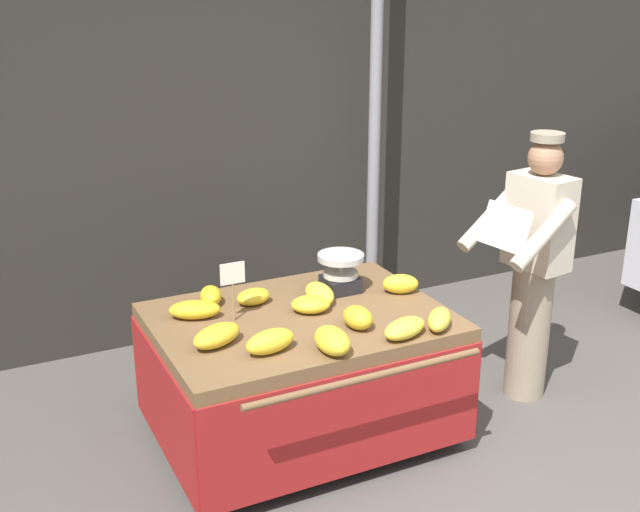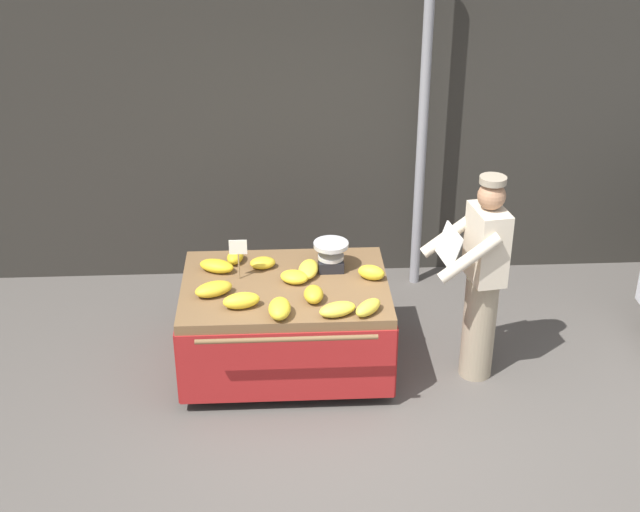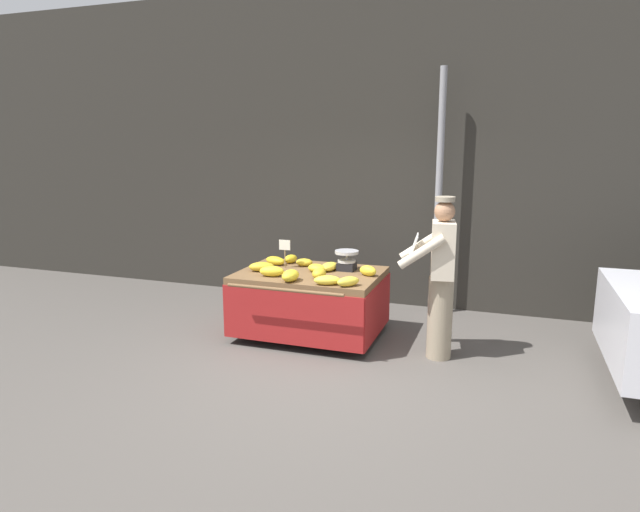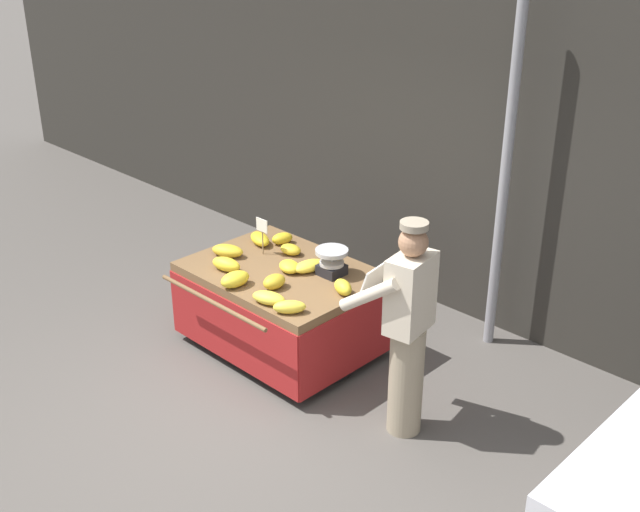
% 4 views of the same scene
% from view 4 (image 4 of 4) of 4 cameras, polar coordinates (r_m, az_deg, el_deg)
% --- Properties ---
extents(ground_plane, '(60.00, 60.00, 0.00)m').
position_cam_4_polar(ground_plane, '(6.31, -6.80, -11.85)').
color(ground_plane, '#514C47').
extents(back_wall, '(16.00, 0.24, 4.36)m').
position_cam_4_polar(back_wall, '(7.35, 10.18, 12.11)').
color(back_wall, '#2D2B26').
rests_on(back_wall, ground).
extents(street_pole, '(0.09, 0.09, 3.18)m').
position_cam_4_polar(street_pole, '(6.80, 13.17, 5.63)').
color(street_pole, gray).
rests_on(street_pole, ground).
extents(banana_cart, '(1.64, 1.40, 0.78)m').
position_cam_4_polar(banana_cart, '(6.93, -2.72, -2.50)').
color(banana_cart, brown).
rests_on(banana_cart, ground).
extents(weighing_scale, '(0.28, 0.28, 0.23)m').
position_cam_4_polar(weighing_scale, '(6.69, 0.85, -0.43)').
color(weighing_scale, black).
rests_on(weighing_scale, banana_cart).
extents(price_sign, '(0.14, 0.01, 0.34)m').
position_cam_4_polar(price_sign, '(7.04, -4.19, 1.98)').
color(price_sign, '#997A51').
rests_on(price_sign, banana_cart).
extents(banana_bunch_0, '(0.27, 0.23, 0.10)m').
position_cam_4_polar(banana_bunch_0, '(6.78, -2.22, -0.76)').
color(banana_bunch_0, yellow).
rests_on(banana_bunch_0, banana_cart).
extents(banana_bunch_1, '(0.31, 0.23, 0.10)m').
position_cam_4_polar(banana_bunch_1, '(6.27, -3.71, -3.03)').
color(banana_bunch_1, yellow).
rests_on(banana_bunch_1, banana_cart).
extents(banana_bunch_2, '(0.18, 0.23, 0.11)m').
position_cam_4_polar(banana_bunch_2, '(7.31, -2.73, 1.27)').
color(banana_bunch_2, gold).
rests_on(banana_bunch_2, banana_cart).
extents(banana_bunch_3, '(0.26, 0.27, 0.10)m').
position_cam_4_polar(banana_bunch_3, '(6.13, -2.21, -3.68)').
color(banana_bunch_3, yellow).
rests_on(banana_bunch_3, banana_cart).
extents(banana_bunch_4, '(0.15, 0.21, 0.12)m').
position_cam_4_polar(banana_bunch_4, '(6.50, -3.31, -1.85)').
color(banana_bunch_4, gold).
rests_on(banana_bunch_4, banana_cart).
extents(banana_bunch_5, '(0.32, 0.24, 0.10)m').
position_cam_4_polar(banana_bunch_5, '(7.32, -4.35, 1.24)').
color(banana_bunch_5, gold).
rests_on(banana_bunch_5, banana_cart).
extents(banana_bunch_6, '(0.30, 0.20, 0.12)m').
position_cam_4_polar(banana_bunch_6, '(6.83, -6.76, -0.59)').
color(banana_bunch_6, yellow).
rests_on(banana_bunch_6, banana_cart).
extents(banana_bunch_7, '(0.33, 0.27, 0.11)m').
position_cam_4_polar(banana_bunch_7, '(7.10, -6.67, 0.38)').
color(banana_bunch_7, gold).
rests_on(banana_bunch_7, banana_cart).
extents(banana_bunch_8, '(0.18, 0.27, 0.13)m').
position_cam_4_polar(banana_bunch_8, '(6.56, -6.13, -1.67)').
color(banana_bunch_8, yellow).
rests_on(banana_bunch_8, banana_cart).
extents(banana_bunch_9, '(0.21, 0.32, 0.10)m').
position_cam_4_polar(banana_bunch_9, '(6.78, -0.80, -0.73)').
color(banana_bunch_9, yellow).
rests_on(banana_bunch_9, banana_cart).
extents(banana_bunch_10, '(0.25, 0.20, 0.12)m').
position_cam_4_polar(banana_bunch_10, '(6.41, 1.67, -2.26)').
color(banana_bunch_10, yellow).
rests_on(banana_bunch_10, banana_cart).
extents(banana_bunch_11, '(0.22, 0.16, 0.09)m').
position_cam_4_polar(banana_bunch_11, '(7.10, -2.13, 0.47)').
color(banana_bunch_11, gold).
rests_on(banana_bunch_11, banana_cart).
extents(vendor_person, '(0.63, 0.58, 1.71)m').
position_cam_4_polar(vendor_person, '(5.78, 6.26, -5.23)').
color(vendor_person, gray).
rests_on(vendor_person, ground).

